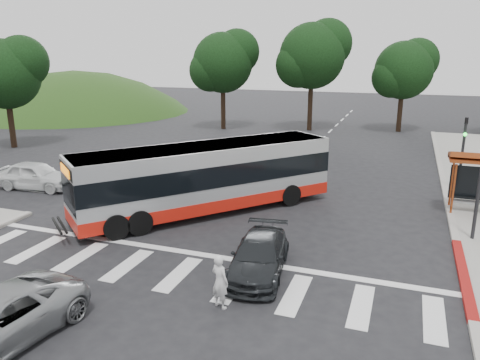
% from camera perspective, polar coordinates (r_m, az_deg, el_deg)
% --- Properties ---
extents(ground, '(140.00, 140.00, 0.00)m').
position_cam_1_polar(ground, '(20.36, -1.04, -5.42)').
color(ground, black).
rests_on(ground, ground).
extents(curb_east, '(0.30, 40.00, 0.15)m').
position_cam_1_polar(curb_east, '(26.83, 23.78, -1.41)').
color(curb_east, '#9E9991').
rests_on(curb_east, ground).
extents(curb_east_red, '(0.32, 6.00, 0.15)m').
position_cam_1_polar(curb_east_red, '(17.45, 25.60, -10.45)').
color(curb_east_red, maroon).
rests_on(curb_east_red, ground).
extents(hillside_nw, '(44.00, 44.00, 10.00)m').
position_cam_1_polar(hillside_nw, '(61.97, -19.27, 7.88)').
color(hillside_nw, '#1F3C13').
rests_on(hillside_nw, ground).
extents(crosswalk_ladder, '(18.00, 2.60, 0.01)m').
position_cam_1_polar(crosswalk_ladder, '(16.18, -7.49, -11.30)').
color(crosswalk_ladder, silver).
rests_on(crosswalk_ladder, ground).
extents(traffic_signal_ne_short, '(0.18, 0.37, 4.00)m').
position_cam_1_polar(traffic_signal_ne_short, '(26.83, 25.55, 3.68)').
color(traffic_signal_ne_short, black).
rests_on(traffic_signal_ne_short, ground).
extents(tree_north_a, '(6.60, 6.15, 10.17)m').
position_cam_1_polar(tree_north_a, '(44.69, 8.91, 14.85)').
color(tree_north_a, black).
rests_on(tree_north_a, ground).
extents(tree_north_b, '(5.72, 5.33, 8.43)m').
position_cam_1_polar(tree_north_b, '(45.85, 19.42, 12.61)').
color(tree_north_b, black).
rests_on(tree_north_b, ground).
extents(tree_north_c, '(6.16, 5.74, 9.30)m').
position_cam_1_polar(tree_north_c, '(45.06, -1.99, 14.22)').
color(tree_north_c, black).
rests_on(tree_north_c, ground).
extents(tree_west_a, '(5.72, 5.33, 8.43)m').
position_cam_1_polar(tree_west_a, '(40.03, -26.62, 11.59)').
color(tree_west_a, black).
rests_on(tree_west_a, ground).
extents(transit_bus, '(9.84, 10.99, 3.14)m').
position_cam_1_polar(transit_bus, '(21.54, -4.11, 0.11)').
color(transit_bus, '#A9ACAE').
rests_on(transit_bus, ground).
extents(pedestrian, '(0.71, 0.60, 1.64)m').
position_cam_1_polar(pedestrian, '(13.83, -2.46, -12.26)').
color(pedestrian, silver).
rests_on(pedestrian, ground).
extents(dark_sedan, '(2.28, 4.44, 1.23)m').
position_cam_1_polar(dark_sedan, '(15.89, 2.30, -9.24)').
color(dark_sedan, black).
rests_on(dark_sedan, ground).
extents(west_car_white, '(4.53, 2.19, 1.49)m').
position_cam_1_polar(west_car_white, '(27.66, -23.65, 0.53)').
color(west_car_white, silver).
rests_on(west_car_white, ground).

